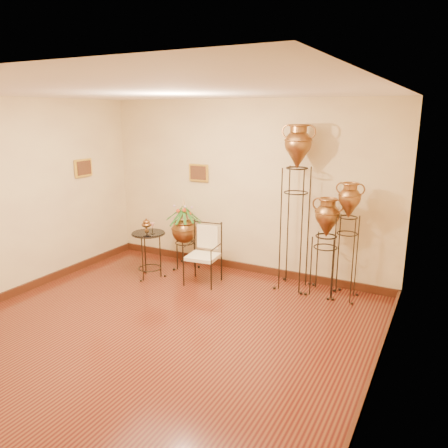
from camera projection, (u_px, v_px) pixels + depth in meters
The scene contains 8 objects.
ground at pixel (156, 333), 5.27m from camera, with size 5.00×5.00×0.00m, color brown.
room_shell at pixel (149, 192), 4.85m from camera, with size 5.02×5.02×2.81m.
amphora_tall at pixel (295, 207), 6.36m from camera, with size 0.48×0.48×2.46m.
amphora_mid at pixel (347, 241), 6.07m from camera, with size 0.42×0.42×1.70m.
amphora_short at pixel (325, 246), 6.28m from camera, with size 0.51×0.51×1.45m.
planter_urn at pixel (184, 228), 7.38m from camera, with size 0.74×0.74×1.25m.
armchair at pixel (203, 254), 6.71m from camera, with size 0.58×0.55×0.94m.
side_table at pixel (149, 254), 6.98m from camera, with size 0.63×0.63×0.95m.
Camera 1 is at (2.97, -3.84, 2.59)m, focal length 35.00 mm.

